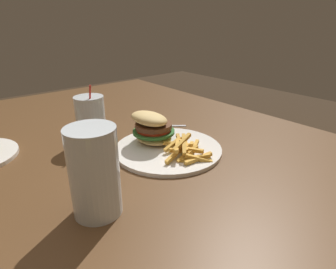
{
  "coord_description": "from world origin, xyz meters",
  "views": [
    {
      "loc": [
        -0.6,
        0.21,
        1.08
      ],
      "look_at": [
        -0.08,
        -0.22,
        0.8
      ],
      "focal_mm": 30.0,
      "sensor_mm": 36.0,
      "label": 1
    }
  ],
  "objects_px": {
    "meal_plate_near": "(161,138)",
    "beer_glass": "(95,176)",
    "spoon": "(146,124)",
    "juice_glass": "(91,122)"
  },
  "relations": [
    {
      "from": "meal_plate_near",
      "to": "spoon",
      "type": "relative_size",
      "value": 1.97
    },
    {
      "from": "beer_glass",
      "to": "spoon",
      "type": "xyz_separation_m",
      "value": [
        0.3,
        -0.32,
        -0.07
      ]
    },
    {
      "from": "meal_plate_near",
      "to": "spoon",
      "type": "height_order",
      "value": "meal_plate_near"
    },
    {
      "from": "meal_plate_near",
      "to": "spoon",
      "type": "distance_m",
      "value": 0.18
    },
    {
      "from": "spoon",
      "to": "meal_plate_near",
      "type": "bearing_deg",
      "value": 107.54
    },
    {
      "from": "meal_plate_near",
      "to": "beer_glass",
      "type": "height_order",
      "value": "beer_glass"
    },
    {
      "from": "juice_glass",
      "to": "spoon",
      "type": "bearing_deg",
      "value": -88.18
    },
    {
      "from": "beer_glass",
      "to": "juice_glass",
      "type": "bearing_deg",
      "value": -24.04
    },
    {
      "from": "juice_glass",
      "to": "spoon",
      "type": "height_order",
      "value": "juice_glass"
    },
    {
      "from": "beer_glass",
      "to": "meal_plate_near",
      "type": "bearing_deg",
      "value": -61.55
    }
  ]
}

